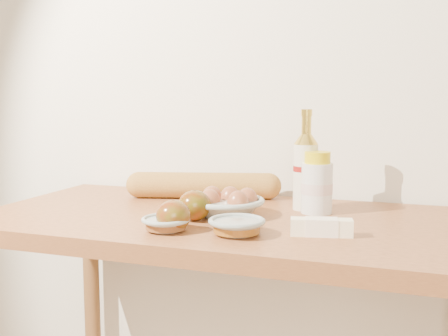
# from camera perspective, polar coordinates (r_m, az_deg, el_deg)

# --- Properties ---
(back_wall) EXTENTS (3.50, 0.02, 2.60)m
(back_wall) POSITION_cam_1_polar(r_m,az_deg,el_deg) (1.64, 4.26, 11.34)
(back_wall) COLOR silver
(back_wall) RESTS_ON ground
(table) EXTENTS (1.20, 0.60, 0.90)m
(table) POSITION_cam_1_polar(r_m,az_deg,el_deg) (1.38, 0.42, -9.90)
(table) COLOR #A46235
(table) RESTS_ON ground
(bourbon_bottle) EXTENTS (0.08, 0.08, 0.25)m
(bourbon_bottle) POSITION_cam_1_polar(r_m,az_deg,el_deg) (1.42, 8.28, -0.12)
(bourbon_bottle) COLOR beige
(bourbon_bottle) RESTS_ON table
(cream_bottle) EXTENTS (0.09, 0.09, 0.15)m
(cream_bottle) POSITION_cam_1_polar(r_m,az_deg,el_deg) (1.39, 9.42, -1.69)
(cream_bottle) COLOR silver
(cream_bottle) RESTS_ON table
(egg_bowl) EXTENTS (0.19, 0.19, 0.07)m
(egg_bowl) POSITION_cam_1_polar(r_m,az_deg,el_deg) (1.35, 0.25, -3.70)
(egg_bowl) COLOR #97A59E
(egg_bowl) RESTS_ON table
(baguette) EXTENTS (0.44, 0.19, 0.07)m
(baguette) POSITION_cam_1_polar(r_m,az_deg,el_deg) (1.57, -2.12, -1.78)
(baguette) COLOR #BD8739
(baguette) RESTS_ON table
(apple_redgreen_front) EXTENTS (0.09, 0.09, 0.07)m
(apple_redgreen_front) POSITION_cam_1_polar(r_m,az_deg,el_deg) (1.20, -5.16, -4.86)
(apple_redgreen_front) COLOR maroon
(apple_redgreen_front) RESTS_ON table
(apple_redgreen_right) EXTENTS (0.10, 0.10, 0.07)m
(apple_redgreen_right) POSITION_cam_1_polar(r_m,az_deg,el_deg) (1.30, -3.01, -3.82)
(apple_redgreen_right) COLOR maroon
(apple_redgreen_right) RESTS_ON table
(sugar_bowl) EXTENTS (0.12, 0.12, 0.03)m
(sugar_bowl) POSITION_cam_1_polar(r_m,az_deg,el_deg) (1.21, -5.92, -5.64)
(sugar_bowl) COLOR #96A49E
(sugar_bowl) RESTS_ON table
(syrup_bowl) EXTENTS (0.16, 0.16, 0.03)m
(syrup_bowl) POSITION_cam_1_polar(r_m,az_deg,el_deg) (1.17, 1.31, -5.91)
(syrup_bowl) COLOR gray
(syrup_bowl) RESTS_ON table
(butter_stick) EXTENTS (0.13, 0.06, 0.04)m
(butter_stick) POSITION_cam_1_polar(r_m,az_deg,el_deg) (1.18, 9.87, -5.95)
(butter_stick) COLOR #FFF1C5
(butter_stick) RESTS_ON table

